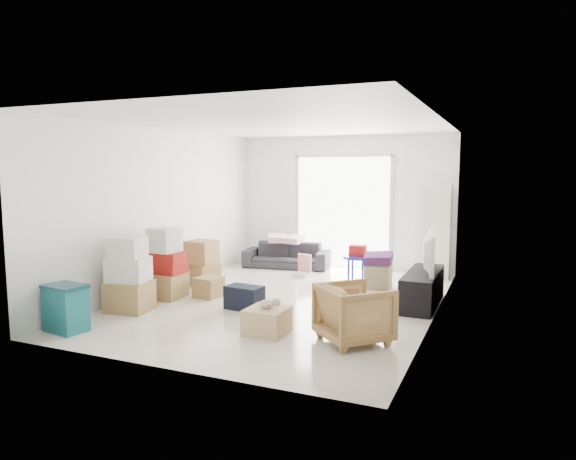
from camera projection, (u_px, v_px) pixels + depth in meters
The scene contains 21 objects.
room_shell at pixel (285, 214), 7.79m from camera, with size 4.98×6.48×3.18m.
sliding_door at pixel (343, 207), 10.52m from camera, with size 2.10×0.04×2.33m.
ac_tower at pixel (438, 231), 9.50m from camera, with size 0.45×0.30×1.75m, color beige.
tv_console at pixel (423, 288), 7.65m from camera, with size 0.45×1.50×0.50m, color black.
television at pixel (423, 267), 7.61m from camera, with size 1.02×0.59×0.13m, color black.
sofa at pixel (287, 251), 10.60m from camera, with size 1.75×0.51×0.68m, color #2A292E.
pillow_left at pixel (277, 231), 10.63m from camera, with size 0.36×0.28×0.11m, color #EDADBF.
pillow_right at pixel (294, 232), 10.46m from camera, with size 0.33×0.27×0.11m, color #EDADBF.
armchair at pixel (354, 311), 5.97m from camera, with size 0.74×0.69×0.76m, color tan.
storage_bins at pixel (66, 308), 6.39m from camera, with size 0.56×0.43×0.59m.
box_stack_a at pixel (129, 278), 7.29m from camera, with size 0.64×0.55×1.07m.
box_stack_b at pixel (165, 268), 8.06m from camera, with size 0.60×0.58×1.11m.
box_stack_c at pixel (202, 263), 8.98m from camera, with size 0.63×0.57×0.78m.
loose_box at pixel (209, 287), 8.15m from camera, with size 0.38×0.38×0.32m, color #A07E48.
duffel_bag at pixel (244, 298), 7.43m from camera, with size 0.53×0.32×0.34m, color black.
ottoman at pixel (378, 276), 8.73m from camera, with size 0.41×0.41×0.41m, color #917C54.
blanket at pixel (379, 260), 8.70m from camera, with size 0.45×0.45×0.14m, color #471E4B.
kids_table at pixel (358, 255), 9.29m from camera, with size 0.53×0.53×0.65m.
toy_walker at pixel (303, 270), 9.72m from camera, with size 0.36×0.34×0.41m.
wood_crate at pixel (267, 321), 6.30m from camera, with size 0.48×0.48×0.32m, color tan.
plush_bunny at pixel (269, 304), 6.27m from camera, with size 0.27×0.15×0.14m.
Camera 1 is at (3.10, -7.12, 2.01)m, focal length 32.00 mm.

